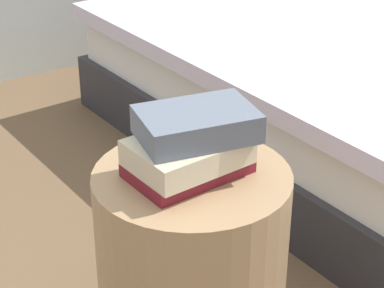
% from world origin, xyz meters
% --- Properties ---
extents(bed, '(1.67, 2.10, 0.62)m').
position_xyz_m(bed, '(1.19, 0.60, 0.23)').
color(bed, '#2D2D33').
rests_on(bed, ground_plane).
extents(side_table, '(0.44, 0.44, 0.52)m').
position_xyz_m(side_table, '(0.00, 0.00, 0.26)').
color(side_table, tan).
rests_on(side_table, ground_plane).
extents(book_maroon, '(0.26, 0.18, 0.03)m').
position_xyz_m(book_maroon, '(-0.01, 0.01, 0.53)').
color(book_maroon, maroon).
rests_on(book_maroon, side_table).
extents(book_cream, '(0.26, 0.19, 0.06)m').
position_xyz_m(book_cream, '(-0.01, -0.00, 0.58)').
color(book_cream, beige).
rests_on(book_cream, book_maroon).
extents(book_slate, '(0.27, 0.20, 0.06)m').
position_xyz_m(book_slate, '(0.01, -0.00, 0.64)').
color(book_slate, slate).
rests_on(book_slate, book_cream).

